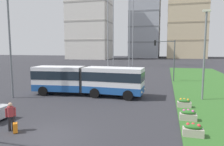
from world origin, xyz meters
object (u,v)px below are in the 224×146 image
Objects in this scene: articulated_bus at (87,80)px; apartment_tower_west at (90,14)px; apartment_tower_westcentre at (145,22)px; traffic_light_far_right at (167,54)px; streetlight_left at (10,44)px; streetlight_median at (205,51)px; flower_planter_0 at (193,130)px; pedestrian_crossing at (11,115)px; flower_planter_1 at (188,115)px; car_grey_wagon at (85,75)px; flower_planter_2 at (184,103)px; rolling_suitcase at (15,128)px; apartment_tower_centre at (187,8)px.

apartment_tower_west is at bearing 110.44° from articulated_bus.
traffic_light_far_right is at bearing -82.11° from apartment_tower_westcentre.
streetlight_left reaches higher than traffic_light_far_right.
streetlight_left is 1.17× the size of streetlight_median.
apartment_tower_west is (-36.50, 64.46, 17.26)m from traffic_light_far_right.
streetlight_median is 0.20× the size of apartment_tower_west.
streetlight_left is at bearing 161.89° from flower_planter_0.
apartment_tower_westcentre is (-3.10, 109.54, 19.18)m from pedestrian_crossing.
flower_planter_1 is (9.56, -5.75, -1.23)m from articulated_bus.
streetlight_median reaches higher than car_grey_wagon.
flower_planter_0 is at bearing -52.75° from car_grey_wagon.
streetlight_left reaches higher than articulated_bus.
flower_planter_2 is (0.00, 5.93, 0.00)m from flower_planter_0.
articulated_bus is 1.94× the size of traffic_light_far_right.
apartment_tower_centre is (18.36, 109.10, 26.10)m from rolling_suitcase.
apartment_tower_centre is at bearing 85.42° from flower_planter_1.
streetlight_left reaches higher than car_grey_wagon.
rolling_suitcase is 11.04m from flower_planter_1.
flower_planter_2 is at bearing -94.72° from apartment_tower_centre.
pedestrian_crossing is at bearing -72.36° from apartment_tower_west.
apartment_tower_centre is (9.74, 87.12, 22.21)m from traffic_light_far_right.
apartment_tower_westcentre is at bearing 92.30° from articulated_bus.
pedestrian_crossing is 1.58× the size of flower_planter_2.
car_grey_wagon is 23.00m from flower_planter_0.
pedestrian_crossing is at bearing -95.03° from articulated_bus.
car_grey_wagon is 0.11× the size of apartment_tower_westcentre.
flower_planter_0 is at bearing -101.72° from streetlight_median.
apartment_tower_west is at bearing 115.75° from flower_planter_2.
flower_planter_0 is at bearing -90.00° from flower_planter_1.
car_grey_wagon is 91.54m from apartment_tower_westcentre.
flower_planter_2 is 0.18× the size of traffic_light_far_right.
traffic_light_far_right is (-1.39, 17.32, 3.77)m from flower_planter_1.
rolling_suitcase is at bearing -141.66° from flower_planter_2.
car_grey_wagon is 20.92m from flower_planter_1.
streetlight_left is at bearing -91.58° from apartment_tower_westcentre.
traffic_light_far_right reaches higher than articulated_bus.
apartment_tower_centre is (17.91, 98.68, 24.76)m from articulated_bus.
articulated_bus is 101.11m from apartment_tower_westcentre.
articulated_bus reaches higher than car_grey_wagon.
streetlight_median is at bearing -81.09° from apartment_tower_westcentre.
flower_planter_2 is (10.01, 7.91, 0.11)m from rolling_suitcase.
streetlight_median is (11.91, 11.14, 4.37)m from rolling_suitcase.
articulated_bus reaches higher than pedestrian_crossing.
traffic_light_far_right is (12.53, 1.70, 3.44)m from car_grey_wagon.
car_grey_wagon is at bearing -104.08° from apartment_tower_centre.
rolling_suitcase is at bearing -72.13° from apartment_tower_west.
apartment_tower_westcentre is at bearing 91.62° from pedestrian_crossing.
flower_planter_0 is at bearing -41.44° from articulated_bus.
apartment_tower_centre reaches higher than apartment_tower_westcentre.
apartment_tower_west reaches higher than rolling_suitcase.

